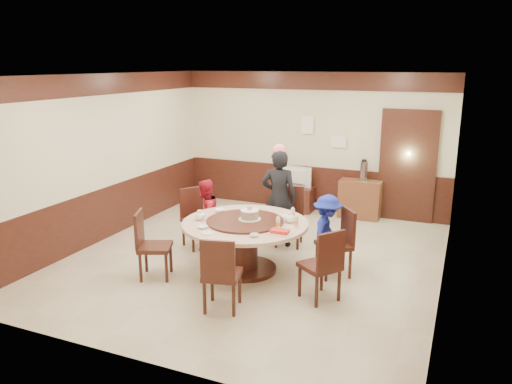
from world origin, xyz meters
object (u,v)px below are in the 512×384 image
at_px(banquet_table, 245,236).
at_px(tv_stand, 293,198).
at_px(person_blue, 327,233).
at_px(birthday_cake, 250,215).
at_px(side_cabinet, 360,199).
at_px(person_red, 205,215).
at_px(shrimp_platter, 280,232).
at_px(person_standing, 279,198).
at_px(television, 293,177).
at_px(thermos, 364,171).

bearing_deg(banquet_table, tv_stand, 96.58).
relative_size(banquet_table, person_blue, 1.59).
height_order(banquet_table, tv_stand, banquet_table).
height_order(birthday_cake, side_cabinet, birthday_cake).
bearing_deg(side_cabinet, banquet_table, -107.15).
distance_m(person_blue, tv_stand, 3.12).
bearing_deg(person_red, shrimp_platter, 66.89).
distance_m(banquet_table, side_cabinet, 3.41).
distance_m(shrimp_platter, side_cabinet, 3.60).
relative_size(banquet_table, person_standing, 1.12).
bearing_deg(side_cabinet, person_red, -126.26).
distance_m(person_blue, birthday_cake, 1.16).
bearing_deg(television, shrimp_platter, 115.40).
distance_m(person_standing, side_cabinet, 2.29).
distance_m(person_red, shrimp_platter, 1.84).
relative_size(person_standing, tv_stand, 1.91).
xyz_separation_m(person_red, shrimp_platter, (1.61, -0.87, 0.20)).
xyz_separation_m(person_standing, shrimp_platter, (0.58, -1.51, -0.03)).
relative_size(birthday_cake, shrimp_platter, 1.07).
distance_m(person_standing, person_blue, 1.28).
xyz_separation_m(person_blue, side_cabinet, (-0.08, 2.77, -0.20)).
distance_m(person_standing, shrimp_platter, 1.62).
height_order(person_standing, side_cabinet, person_standing).
height_order(shrimp_platter, thermos, thermos).
xyz_separation_m(person_standing, person_blue, (1.02, -0.73, -0.24)).
distance_m(shrimp_platter, television, 3.67).
bearing_deg(banquet_table, person_standing, 86.96).
xyz_separation_m(person_standing, person_red, (-1.03, -0.64, -0.23)).
relative_size(birthday_cake, side_cabinet, 0.40).
bearing_deg(person_blue, person_standing, 51.30).
xyz_separation_m(television, side_cabinet, (1.38, 0.03, -0.34)).
distance_m(person_standing, tv_stand, 2.13).
relative_size(person_red, person_blue, 1.02).
bearing_deg(banquet_table, birthday_cake, 45.78).
relative_size(person_red, tv_stand, 1.36).
xyz_separation_m(person_red, tv_stand, (0.59, 2.66, -0.33)).
xyz_separation_m(shrimp_platter, thermos, (0.41, 3.55, 0.16)).
relative_size(banquet_table, person_red, 1.57).
bearing_deg(person_red, person_blue, 92.78).
bearing_deg(shrimp_platter, banquet_table, 155.14).
bearing_deg(thermos, television, -178.79).
bearing_deg(television, tv_stand, -0.00).
xyz_separation_m(banquet_table, tv_stand, (-0.37, 3.23, -0.28)).
bearing_deg(banquet_table, television, 96.58).
xyz_separation_m(shrimp_platter, tv_stand, (-1.02, 3.52, -0.53)).
height_order(person_red, person_blue, person_red).
bearing_deg(thermos, shrimp_platter, -96.51).
xyz_separation_m(person_blue, thermos, (-0.04, 2.77, 0.37)).
relative_size(banquet_table, tv_stand, 2.14).
relative_size(television, side_cabinet, 0.91).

